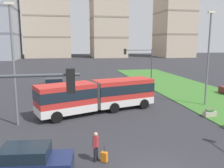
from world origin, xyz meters
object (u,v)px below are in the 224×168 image
at_px(apartment_tower_westcentre, 47,8).
at_px(streetlight_left, 13,61).
at_px(car_navy_sedan, 28,162).
at_px(pedestrian_crossing, 96,145).
at_px(streetlight_median, 208,55).
at_px(car_black_sedan, 55,84).
at_px(traffic_light_near_left, 8,128).
at_px(articulated_bus, 98,95).
at_px(flower_planter_2, 210,112).
at_px(traffic_light_far_right, 142,61).
at_px(rolling_suitcase, 104,157).
at_px(apartment_tower_eastcentre, 175,2).
at_px(apartment_tower_centre, 108,9).

bearing_deg(apartment_tower_westcentre, streetlight_left, -88.27).
height_order(car_navy_sedan, pedestrian_crossing, pedestrian_crossing).
relative_size(streetlight_left, streetlight_median, 0.99).
relative_size(car_black_sedan, streetlight_left, 0.46).
relative_size(pedestrian_crossing, traffic_light_near_left, 0.29).
relative_size(articulated_bus, flower_planter_2, 10.89).
bearing_deg(streetlight_left, apartment_tower_westcentre, 91.73).
relative_size(traffic_light_far_right, apartment_tower_westcentre, 0.13).
bearing_deg(rolling_suitcase, streetlight_left, 128.87).
height_order(car_black_sedan, apartment_tower_eastcentre, apartment_tower_eastcentre).
bearing_deg(streetlight_median, apartment_tower_eastcentre, 66.59).
distance_m(pedestrian_crossing, flower_planter_2, 12.83).
relative_size(apartment_tower_westcentre, apartment_tower_eastcentre, 0.88).
distance_m(streetlight_left, apartment_tower_westcentre, 94.23).
relative_size(flower_planter_2, streetlight_median, 0.11).
bearing_deg(apartment_tower_westcentre, apartment_tower_eastcentre, -7.92).
relative_size(articulated_bus, traffic_light_near_left, 2.03).
height_order(traffic_light_far_right, apartment_tower_centre, apartment_tower_centre).
bearing_deg(pedestrian_crossing, streetlight_median, 36.61).
xyz_separation_m(traffic_light_far_right, streetlight_median, (3.77, -10.29, 1.31)).
distance_m(articulated_bus, streetlight_median, 12.27).
bearing_deg(streetlight_left, apartment_tower_centre, 74.90).
relative_size(pedestrian_crossing, apartment_tower_eastcentre, 0.04).
bearing_deg(car_navy_sedan, apartment_tower_westcentre, 92.70).
bearing_deg(rolling_suitcase, apartment_tower_centre, 79.44).
height_order(articulated_bus, car_navy_sedan, articulated_bus).
distance_m(articulated_bus, traffic_light_far_right, 13.27).
distance_m(articulated_bus, apartment_tower_eastcentre, 97.69).
relative_size(apartment_tower_centre, apartment_tower_eastcentre, 0.86).
relative_size(traffic_light_far_right, streetlight_median, 0.59).
relative_size(traffic_light_far_right, apartment_tower_centre, 0.14).
distance_m(articulated_bus, streetlight_left, 8.30).
distance_m(pedestrian_crossing, streetlight_left, 10.07).
bearing_deg(pedestrian_crossing, traffic_light_near_left, -124.76).
height_order(streetlight_median, apartment_tower_centre, apartment_tower_centre).
xyz_separation_m(car_navy_sedan, apartment_tower_westcentre, (-4.76, 100.79, 20.98)).
bearing_deg(car_black_sedan, rolling_suitcase, -81.08).
xyz_separation_m(flower_planter_2, streetlight_left, (-16.82, 1.14, 4.88)).
height_order(flower_planter_2, apartment_tower_eastcentre, apartment_tower_eastcentre).
bearing_deg(apartment_tower_westcentre, car_navy_sedan, -87.30).
distance_m(rolling_suitcase, traffic_light_far_right, 22.50).
bearing_deg(traffic_light_near_left, apartment_tower_westcentre, 92.69).
relative_size(car_black_sedan, pedestrian_crossing, 2.57).
height_order(car_black_sedan, streetlight_left, streetlight_left).
relative_size(articulated_bus, streetlight_median, 1.22).
relative_size(articulated_bus, car_black_sedan, 2.68).
relative_size(car_navy_sedan, pedestrian_crossing, 2.64).
bearing_deg(articulated_bus, traffic_light_near_left, -108.51).
height_order(articulated_bus, rolling_suitcase, articulated_bus).
xyz_separation_m(car_black_sedan, apartment_tower_eastcentre, (51.85, 69.79, 24.04)).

